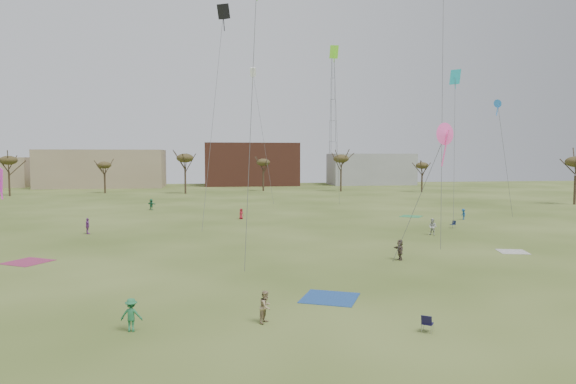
{
  "coord_description": "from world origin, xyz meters",
  "views": [
    {
      "loc": [
        -6.1,
        -29.85,
        8.46
      ],
      "look_at": [
        0.0,
        12.0,
        5.5
      ],
      "focal_mm": 32.56,
      "sensor_mm": 36.0,
      "label": 1
    }
  ],
  "objects": [
    {
      "name": "radio_tower",
      "position": [
        30.0,
        125.0,
        19.21
      ],
      "size": [
        1.51,
        1.72,
        41.0
      ],
      "color": "#9EA3A8",
      "rests_on": "ground"
    },
    {
      "name": "building_tan",
      "position": [
        -35.0,
        115.0,
        5.0
      ],
      "size": [
        32.0,
        14.0,
        10.0
      ],
      "primitive_type": "cube",
      "color": "#937F60",
      "rests_on": "ground"
    },
    {
      "name": "flyer_far_b",
      "position": [
        -2.31,
        39.49,
        0.71
      ],
      "size": [
        0.82,
        0.79,
        1.42
      ],
      "primitive_type": "imported",
      "rotation": [
        0.0,
        0.0,
        0.71
      ],
      "color": "maroon",
      "rests_on": "ground"
    },
    {
      "name": "building_grey",
      "position": [
        40.0,
        118.0,
        4.5
      ],
      "size": [
        24.0,
        12.0,
        9.0
      ],
      "primitive_type": "cube",
      "color": "gray",
      "rests_on": "ground"
    },
    {
      "name": "building_brick",
      "position": [
        5.0,
        120.0,
        6.0
      ],
      "size": [
        26.0,
        16.0,
        12.0
      ],
      "primitive_type": "cube",
      "color": "brown",
      "rests_on": "ground"
    },
    {
      "name": "blanket_blue",
      "position": [
        0.75,
        -0.07,
        0.0
      ],
      "size": [
        4.18,
        4.18,
        0.03
      ],
      "primitive_type": "cube",
      "rotation": [
        0.0,
        0.0,
        2.71
      ],
      "color": "#224B93",
      "rests_on": "ground"
    },
    {
      "name": "spectator_mid_d",
      "position": [
        -19.46,
        28.58,
        0.87
      ],
      "size": [
        0.83,
        1.1,
        1.73
      ],
      "primitive_type": "imported",
      "rotation": [
        0.0,
        0.0,
        2.03
      ],
      "color": "#883F97",
      "rests_on": "ground"
    },
    {
      "name": "spectator_fore_c",
      "position": [
        8.91,
        10.24,
        0.84
      ],
      "size": [
        0.54,
        1.57,
        1.68
      ],
      "primitive_type": "imported",
      "rotation": [
        0.0,
        0.0,
        4.74
      ],
      "color": "brown",
      "rests_on": "ground"
    },
    {
      "name": "camp_chair_right",
      "position": [
        21.7,
        27.26,
        0.26
      ],
      "size": [
        0.69,
        0.67,
        0.87
      ],
      "rotation": [
        0.0,
        0.0,
        5.1
      ],
      "color": "#151F3C",
      "rests_on": "ground"
    },
    {
      "name": "kites_aloft",
      "position": [
        0.72,
        29.17,
        19.97
      ],
      "size": [
        63.16,
        63.42,
        26.91
      ],
      "color": "silver",
      "rests_on": "ground"
    },
    {
      "name": "flyer_far_a",
      "position": [
        -15.51,
        53.19,
        0.87
      ],
      "size": [
        1.57,
        1.42,
        1.73
      ],
      "primitive_type": "imported",
      "rotation": [
        0.0,
        0.0,
        2.45
      ],
      "color": "#26734C",
      "rests_on": "ground"
    },
    {
      "name": "tree_line",
      "position": [
        -2.85,
        79.12,
        7.09
      ],
      "size": [
        117.44,
        49.32,
        8.91
      ],
      "color": "#3A2B1E",
      "rests_on": "ground"
    },
    {
      "name": "ground",
      "position": [
        0.0,
        0.0,
        0.0
      ],
      "size": [
        260.0,
        260.0,
        0.0
      ],
      "primitive_type": "plane",
      "color": "#374816",
      "rests_on": "ground"
    },
    {
      "name": "spectator_mid_e",
      "position": [
        17.08,
        22.39,
        0.88
      ],
      "size": [
        1.07,
        1.08,
        1.76
      ],
      "primitive_type": "imported",
      "rotation": [
        0.0,
        0.0,
        5.47
      ],
      "color": "#BCBCBC",
      "rests_on": "ground"
    },
    {
      "name": "blanket_cream",
      "position": [
        20.03,
        12.23,
        0.0
      ],
      "size": [
        2.91,
        2.91,
        0.03
      ],
      "primitive_type": "cube",
      "rotation": [
        0.0,
        0.0,
        2.89
      ],
      "color": "beige",
      "rests_on": "ground"
    },
    {
      "name": "flyer_far_c",
      "position": [
        26.78,
        34.72,
        0.72
      ],
      "size": [
        0.54,
        0.93,
        1.43
      ],
      "primitive_type": "imported",
      "rotation": [
        0.0,
        0.0,
        4.7
      ],
      "color": "#1D4D85",
      "rests_on": "ground"
    },
    {
      "name": "camp_chair_center",
      "position": [
        4.04,
        -6.59,
        0.26
      ],
      "size": [
        0.72,
        0.73,
        0.87
      ],
      "rotation": [
        0.0,
        0.0,
        2.52
      ],
      "color": "#181439",
      "rests_on": "ground"
    },
    {
      "name": "blanket_olive",
      "position": [
        21.29,
        39.12,
        0.0
      ],
      "size": [
        3.83,
        3.83,
        0.03
      ],
      "primitive_type": "cube",
      "rotation": [
        0.0,
        0.0,
        2.52
      ],
      "color": "#349150",
      "rests_on": "ground"
    },
    {
      "name": "flyer_near_center",
      "position": [
        -10.01,
        -4.42,
        0.81
      ],
      "size": [
        1.11,
        0.74,
        1.61
      ],
      "primitive_type": "imported",
      "rotation": [
        0.0,
        0.0,
        3.0
      ],
      "color": "#267244",
      "rests_on": "ground"
    },
    {
      "name": "blanket_plum",
      "position": [
        -20.7,
        13.68,
        0.0
      ],
      "size": [
        4.14,
        4.14,
        0.03
      ],
      "primitive_type": "cube",
      "rotation": [
        0.0,
        0.0,
        1.03
      ],
      "color": "#952D55",
      "rests_on": "ground"
    },
    {
      "name": "spectator_fore_b",
      "position": [
        -3.48,
        -4.06,
        0.82
      ],
      "size": [
        0.96,
        1.01,
        1.65
      ],
      "primitive_type": "imported",
      "rotation": [
        0.0,
        0.0,
        1.01
      ],
      "color": "#9E8764",
      "rests_on": "ground"
    }
  ]
}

